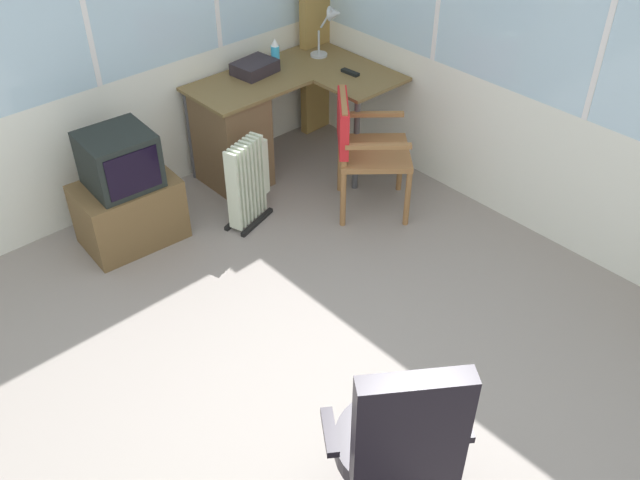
# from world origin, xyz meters

# --- Properties ---
(ground) EXTENTS (5.80, 5.73, 0.06)m
(ground) POSITION_xyz_m (0.00, 0.00, -0.03)
(ground) COLOR gray
(north_window_panel) EXTENTS (4.80, 0.07, 2.59)m
(north_window_panel) POSITION_xyz_m (0.00, 2.39, 1.29)
(north_window_panel) COLOR white
(north_window_panel) RESTS_ON ground
(east_window_panel) EXTENTS (0.07, 4.73, 2.59)m
(east_window_panel) POSITION_xyz_m (2.43, 0.00, 1.29)
(east_window_panel) COLOR white
(east_window_panel) RESTS_ON ground
(desk) EXTENTS (1.36, 1.01, 0.74)m
(desk) POSITION_xyz_m (1.34, 2.04, 0.41)
(desk) COLOR brown
(desk) RESTS_ON ground
(desk_lamp) EXTENTS (0.24, 0.21, 0.39)m
(desk_lamp) POSITION_xyz_m (2.22, 2.03, 0.99)
(desk_lamp) COLOR #B2B7BC
(desk_lamp) RESTS_ON desk
(tv_remote) EXTENTS (0.05, 0.15, 0.02)m
(tv_remote) POSITION_xyz_m (2.09, 1.68, 0.75)
(tv_remote) COLOR black
(tv_remote) RESTS_ON desk
(spray_bottle) EXTENTS (0.06, 0.06, 0.22)m
(spray_bottle) POSITION_xyz_m (1.77, 2.15, 0.84)
(spray_bottle) COLOR #3AB3E4
(spray_bottle) RESTS_ON desk
(paper_tray) EXTENTS (0.33, 0.26, 0.09)m
(paper_tray) POSITION_xyz_m (1.59, 2.16, 0.79)
(paper_tray) COLOR #2C252B
(paper_tray) RESTS_ON desk
(wooden_armchair) EXTENTS (0.68, 0.68, 0.85)m
(wooden_armchair) POSITION_xyz_m (1.69, 1.19, 0.55)
(wooden_armchair) COLOR #96653A
(wooden_armchair) RESTS_ON ground
(office_chair) EXTENTS (0.61, 0.60, 1.08)m
(office_chair) POSITION_xyz_m (0.08, -0.67, 0.59)
(office_chair) COLOR #B7B7BF
(office_chair) RESTS_ON ground
(tv_on_stand) EXTENTS (0.67, 0.48, 0.80)m
(tv_on_stand) POSITION_xyz_m (0.31, 1.93, 0.35)
(tv_on_stand) COLOR brown
(tv_on_stand) RESTS_ON ground
(space_heater) EXTENTS (0.41, 0.27, 0.63)m
(space_heater) POSITION_xyz_m (1.04, 1.58, 0.32)
(space_heater) COLOR silver
(space_heater) RESTS_ON ground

